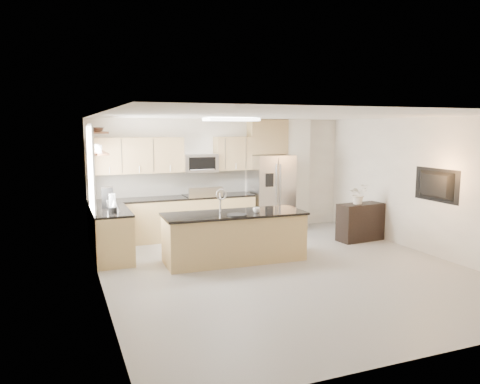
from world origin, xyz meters
name	(u,v)px	position (x,y,z in m)	size (l,w,h in m)	color
floor	(286,270)	(0.00, 0.00, 0.00)	(6.50, 6.50, 0.00)	#9E9A96
ceiling	(289,116)	(0.00, 0.00, 2.60)	(6.00, 6.50, 0.02)	white
wall_back	(222,176)	(0.00, 3.25, 1.30)	(6.00, 0.02, 2.60)	white
wall_front	(434,237)	(0.00, -3.25, 1.30)	(6.00, 0.02, 2.60)	white
wall_left	(100,206)	(-3.00, 0.00, 1.30)	(0.02, 6.50, 2.60)	white
wall_right	(429,186)	(3.00, 0.00, 1.30)	(0.02, 6.50, 2.60)	white
back_counter	(174,217)	(-1.23, 2.93, 0.47)	(3.55, 0.66, 1.44)	tan
left_counter	(111,234)	(-2.67, 1.85, 0.46)	(0.66, 1.50, 0.92)	tan
range	(202,216)	(-0.60, 2.92, 0.47)	(0.76, 0.64, 1.14)	black
upper_cabinets	(168,155)	(-1.30, 3.09, 1.83)	(3.50, 0.33, 0.75)	tan
microwave	(200,163)	(-0.60, 3.04, 1.63)	(0.76, 0.40, 0.40)	silver
refrigerator	(271,193)	(1.06, 2.87, 0.89)	(0.92, 0.78, 1.78)	silver
partition_column	(296,174)	(1.82, 3.10, 1.30)	(0.60, 0.30, 2.60)	white
window	(91,170)	(-2.98, 1.85, 1.65)	(0.04, 1.15, 1.65)	white
shelf_lower	(97,153)	(-2.85, 1.95, 1.95)	(0.30, 1.20, 0.04)	brown
shelf_upper	(97,132)	(-2.85, 1.95, 2.32)	(0.30, 1.20, 0.04)	brown
ceiling_fixture	(231,119)	(-0.40, 1.60, 2.56)	(1.00, 0.50, 0.06)	white
island	(234,237)	(-0.62, 0.87, 0.45)	(2.60, 1.01, 1.31)	tan
credenza	(360,222)	(2.45, 1.33, 0.40)	(1.00, 0.42, 0.80)	black
cup	(257,210)	(-0.25, 0.72, 0.94)	(0.13, 0.13, 0.10)	silver
platter	(237,215)	(-0.66, 0.63, 0.90)	(0.35, 0.35, 0.02)	black
blender	(112,205)	(-2.67, 1.45, 1.07)	(0.15, 0.15, 0.34)	black
kettle	(114,205)	(-2.62, 1.61, 1.03)	(0.20, 0.20, 0.25)	silver
coffee_maker	(108,198)	(-2.70, 2.05, 1.10)	(0.23, 0.27, 0.39)	black
bowl	(96,129)	(-2.85, 2.00, 2.39)	(0.42, 0.42, 0.10)	silver
flower_vase	(358,189)	(2.36, 1.31, 1.13)	(0.59, 0.51, 0.65)	silver
television	(433,185)	(2.91, -0.20, 1.35)	(1.08, 0.14, 0.62)	black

